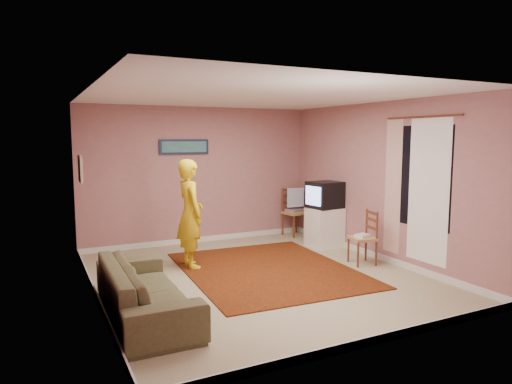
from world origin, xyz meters
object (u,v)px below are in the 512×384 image
crt_tv (325,195)px  chair_a (295,207)px  tv_cabinet (324,227)px  sofa (145,289)px  chair_b (363,232)px  person (190,214)px

crt_tv → chair_a: 1.15m
tv_cabinet → crt_tv: 0.61m
sofa → chair_b: bearing=-79.7°
crt_tv → sofa: crt_tv is taller
crt_tv → chair_b: size_ratio=1.33×
person → crt_tv: bearing=-86.9°
chair_a → tv_cabinet: bearing=-101.2°
person → sofa: bearing=145.7°
crt_tv → sofa: (-3.74, -1.85, -0.67)m
chair_b → crt_tv: bearing=-174.8°
crt_tv → person: (-2.65, -0.19, -0.13)m
chair_a → sofa: chair_a is taller
chair_a → crt_tv: bearing=-101.5°
tv_cabinet → sofa: (-3.75, -1.85, -0.06)m
crt_tv → chair_a: size_ratio=1.17×
crt_tv → person: person is taller
chair_a → chair_b: (-0.17, -2.34, -0.07)m
tv_cabinet → person: size_ratio=0.43×
chair_a → sofa: bearing=-151.9°
chair_b → sofa: bearing=-69.2°
tv_cabinet → chair_a: chair_a is taller
person → tv_cabinet: bearing=-86.9°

